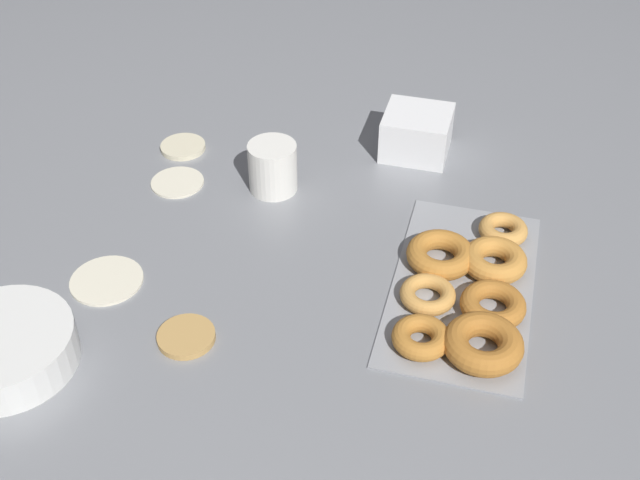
{
  "coord_description": "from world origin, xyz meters",
  "views": [
    {
      "loc": [
        -0.98,
        -0.37,
        0.88
      ],
      "look_at": [
        -0.01,
        -0.11,
        0.04
      ],
      "focal_mm": 45.0,
      "sensor_mm": 36.0,
      "label": 1
    }
  ],
  "objects_px": {
    "pancake_0": "(183,147)",
    "donut_tray": "(468,290)",
    "container_stack": "(417,133)",
    "paper_cup": "(273,167)",
    "pancake_3": "(186,337)",
    "batter_bowl": "(4,348)",
    "pancake_2": "(177,181)",
    "pancake_1": "(106,279)"
  },
  "relations": [
    {
      "from": "pancake_2",
      "to": "paper_cup",
      "type": "xyz_separation_m",
      "value": [
        0.03,
        -0.18,
        0.04
      ]
    },
    {
      "from": "pancake_2",
      "to": "paper_cup",
      "type": "bearing_deg",
      "value": -79.62
    },
    {
      "from": "pancake_3",
      "to": "container_stack",
      "type": "distance_m",
      "value": 0.64
    },
    {
      "from": "paper_cup",
      "to": "batter_bowl",
      "type": "bearing_deg",
      "value": 154.55
    },
    {
      "from": "pancake_0",
      "to": "pancake_1",
      "type": "relative_size",
      "value": 0.75
    },
    {
      "from": "pancake_2",
      "to": "donut_tray",
      "type": "distance_m",
      "value": 0.59
    },
    {
      "from": "container_stack",
      "to": "donut_tray",
      "type": "bearing_deg",
      "value": -158.93
    },
    {
      "from": "container_stack",
      "to": "paper_cup",
      "type": "bearing_deg",
      "value": 129.2
    },
    {
      "from": "donut_tray",
      "to": "paper_cup",
      "type": "distance_m",
      "value": 0.43
    },
    {
      "from": "pancake_0",
      "to": "paper_cup",
      "type": "height_order",
      "value": "paper_cup"
    },
    {
      "from": "pancake_3",
      "to": "pancake_0",
      "type": "bearing_deg",
      "value": 23.12
    },
    {
      "from": "pancake_2",
      "to": "container_stack",
      "type": "relative_size",
      "value": 0.78
    },
    {
      "from": "pancake_1",
      "to": "paper_cup",
      "type": "xyz_separation_m",
      "value": [
        0.31,
        -0.18,
        0.04
      ]
    },
    {
      "from": "pancake_0",
      "to": "pancake_3",
      "type": "xyz_separation_m",
      "value": [
        -0.48,
        -0.2,
        0.0
      ]
    },
    {
      "from": "pancake_1",
      "to": "pancake_3",
      "type": "bearing_deg",
      "value": -115.97
    },
    {
      "from": "pancake_1",
      "to": "container_stack",
      "type": "bearing_deg",
      "value": -39.53
    },
    {
      "from": "pancake_0",
      "to": "pancake_2",
      "type": "height_order",
      "value": "pancake_0"
    },
    {
      "from": "pancake_2",
      "to": "donut_tray",
      "type": "height_order",
      "value": "donut_tray"
    },
    {
      "from": "pancake_0",
      "to": "pancake_1",
      "type": "height_order",
      "value": "same"
    },
    {
      "from": "pancake_0",
      "to": "container_stack",
      "type": "xyz_separation_m",
      "value": [
        0.11,
        -0.45,
        0.04
      ]
    },
    {
      "from": "pancake_2",
      "to": "pancake_0",
      "type": "bearing_deg",
      "value": 17.31
    },
    {
      "from": "pancake_0",
      "to": "pancake_1",
      "type": "distance_m",
      "value": 0.39
    },
    {
      "from": "pancake_0",
      "to": "donut_tray",
      "type": "relative_size",
      "value": 0.21
    },
    {
      "from": "donut_tray",
      "to": "pancake_1",
      "type": "bearing_deg",
      "value": 101.26
    },
    {
      "from": "donut_tray",
      "to": "container_stack",
      "type": "relative_size",
      "value": 3.24
    },
    {
      "from": "donut_tray",
      "to": "batter_bowl",
      "type": "height_order",
      "value": "batter_bowl"
    },
    {
      "from": "pancake_3",
      "to": "container_stack",
      "type": "relative_size",
      "value": 0.69
    },
    {
      "from": "pancake_0",
      "to": "container_stack",
      "type": "distance_m",
      "value": 0.46
    },
    {
      "from": "pancake_0",
      "to": "batter_bowl",
      "type": "bearing_deg",
      "value": 177.27
    },
    {
      "from": "pancake_1",
      "to": "pancake_2",
      "type": "relative_size",
      "value": 1.19
    },
    {
      "from": "pancake_1",
      "to": "container_stack",
      "type": "distance_m",
      "value": 0.65
    },
    {
      "from": "pancake_0",
      "to": "pancake_3",
      "type": "relative_size",
      "value": 1.01
    },
    {
      "from": "pancake_3",
      "to": "batter_bowl",
      "type": "distance_m",
      "value": 0.26
    },
    {
      "from": "batter_bowl",
      "to": "pancake_0",
      "type": "bearing_deg",
      "value": -2.73
    },
    {
      "from": "donut_tray",
      "to": "batter_bowl",
      "type": "xyz_separation_m",
      "value": [
        -0.31,
        0.62,
        0.01
      ]
    },
    {
      "from": "batter_bowl",
      "to": "paper_cup",
      "type": "xyz_separation_m",
      "value": [
        0.51,
        -0.24,
        0.02
      ]
    },
    {
      "from": "pancake_1",
      "to": "pancake_3",
      "type": "relative_size",
      "value": 1.35
    },
    {
      "from": "pancake_0",
      "to": "pancake_2",
      "type": "bearing_deg",
      "value": -162.69
    },
    {
      "from": "pancake_3",
      "to": "donut_tray",
      "type": "xyz_separation_m",
      "value": [
        0.2,
        -0.39,
        0.01
      ]
    },
    {
      "from": "pancake_3",
      "to": "container_stack",
      "type": "height_order",
      "value": "container_stack"
    },
    {
      "from": "donut_tray",
      "to": "paper_cup",
      "type": "bearing_deg",
      "value": 62.33
    },
    {
      "from": "pancake_2",
      "to": "batter_bowl",
      "type": "relative_size",
      "value": 0.48
    }
  ]
}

